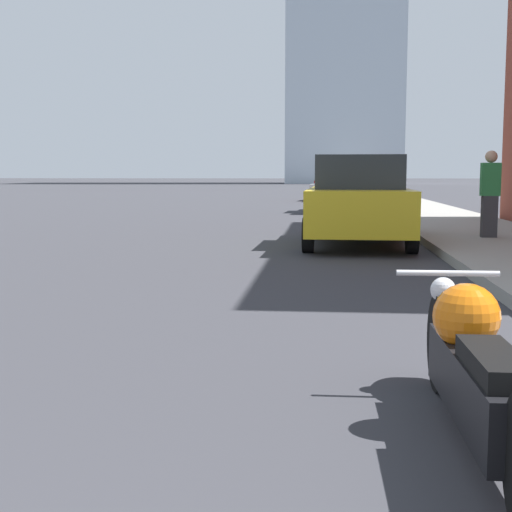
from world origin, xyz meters
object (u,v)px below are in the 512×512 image
Objects in this scene: parked_car_red at (336,184)px; parked_car_blue at (338,182)px; parked_car_yellow at (358,201)px; motorcycle at (475,371)px; parked_car_white at (340,189)px; pedestrian at (490,193)px.

parked_car_blue is (0.31, 12.78, -0.04)m from parked_car_red.
motorcycle is at bearing -88.02° from parked_car_yellow.
parked_car_red reaches higher than parked_car_yellow.
pedestrian reaches higher than parked_car_white.
pedestrian is at bearing -77.69° from parked_car_red.
parked_car_yellow reaches higher than parked_car_blue.
parked_car_red is at bearing 91.49° from parked_car_yellow.
parked_car_yellow is at bearing -86.03° from parked_car_white.
motorcycle is at bearing -88.31° from parked_car_blue.
parked_car_white is 23.47m from parked_car_blue.
pedestrian is (2.42, 10.58, 0.61)m from motorcycle.
parked_car_yellow is 1.11× the size of parked_car_white.
parked_car_yellow is 2.61× the size of pedestrian.
pedestrian is (2.64, -11.59, 0.16)m from parked_car_white.
parked_car_yellow is 1.03× the size of parked_car_blue.
parked_car_red reaches higher than motorcycle.
parked_car_white is (-0.10, 11.97, -0.01)m from parked_car_yellow.
motorcycle is 0.62× the size of parked_car_blue.
parked_car_white is 0.94× the size of parked_car_blue.
parked_car_red is at bearing -89.51° from parked_car_blue.
parked_car_red reaches higher than parked_car_blue.
parked_car_yellow is at bearing -88.54° from parked_car_blue.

